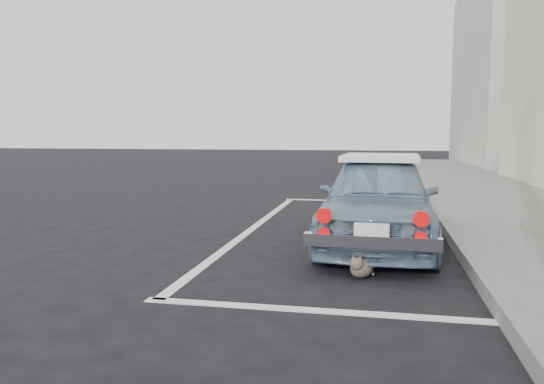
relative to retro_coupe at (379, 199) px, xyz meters
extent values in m
plane|color=black|center=(-0.92, -2.13, -0.59)|extent=(80.00, 80.00, 0.00)
cube|color=white|center=(3.74, 7.87, 4.01)|extent=(0.10, 2.00, 1.60)
cube|color=#B9B3A8|center=(5.43, 17.87, 3.41)|extent=(3.50, 10.00, 8.00)
cube|color=silver|center=(-0.42, -2.63, -0.58)|extent=(3.00, 0.12, 0.01)
cube|color=silver|center=(-0.42, 4.37, -0.58)|extent=(3.00, 0.12, 0.01)
cube|color=silver|center=(-1.82, 0.87, -0.58)|extent=(0.12, 7.00, 0.01)
imported|color=#728EA8|center=(0.00, 0.00, -0.01)|extent=(1.50, 3.45, 1.16)
cube|color=white|center=(0.01, 0.34, 0.50)|extent=(1.01, 1.33, 0.07)
cube|color=silver|center=(-0.06, -1.65, -0.21)|extent=(1.30, 0.17, 0.12)
cube|color=white|center=(-0.07, -1.69, -0.11)|extent=(0.33, 0.03, 0.17)
cylinder|color=red|center=(-0.52, -1.66, 0.03)|extent=(0.15, 0.05, 0.15)
cylinder|color=red|center=(0.39, -1.70, 0.03)|extent=(0.15, 0.05, 0.15)
cylinder|color=red|center=(-0.52, -1.66, -0.15)|extent=(0.12, 0.04, 0.12)
cylinder|color=red|center=(0.39, -1.70, -0.15)|extent=(0.12, 0.04, 0.12)
ellipsoid|color=#64584C|center=(-0.15, -1.56, -0.48)|extent=(0.30, 0.38, 0.20)
sphere|color=#64584C|center=(-0.20, -1.70, -0.41)|extent=(0.13, 0.13, 0.13)
cone|color=#64584C|center=(-0.23, -1.69, -0.35)|extent=(0.04, 0.04, 0.05)
cone|color=#64584C|center=(-0.17, -1.71, -0.35)|extent=(0.04, 0.04, 0.05)
cylinder|color=#64584C|center=(-0.05, -1.42, -0.55)|extent=(0.04, 0.21, 0.03)
camera|label=1|loc=(-0.02, -6.71, 0.82)|focal=35.00mm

